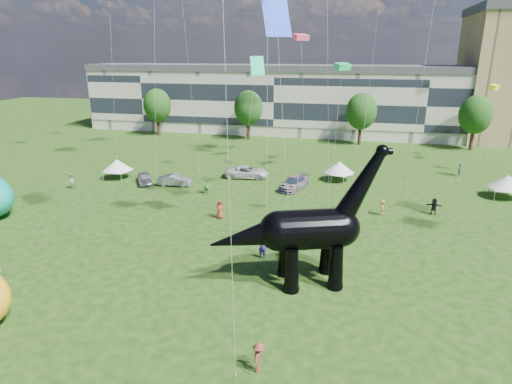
# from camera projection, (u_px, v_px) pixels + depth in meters

# --- Properties ---
(ground) EXTENTS (220.00, 220.00, 0.00)m
(ground) POSITION_uv_depth(u_px,v_px,m) (223.00, 302.00, 27.70)
(ground) COLOR #16330C
(ground) RESTS_ON ground
(terrace_row) EXTENTS (78.00, 11.00, 12.00)m
(terrace_row) POSITION_uv_depth(u_px,v_px,m) (279.00, 102.00, 84.88)
(terrace_row) COLOR beige
(terrace_row) RESTS_ON ground
(tree_far_left) EXTENTS (5.20, 5.20, 9.44)m
(tree_far_left) POSITION_uv_depth(u_px,v_px,m) (157.00, 102.00, 81.38)
(tree_far_left) COLOR #382314
(tree_far_left) RESTS_ON ground
(tree_mid_left) EXTENTS (5.20, 5.20, 9.44)m
(tree_mid_left) POSITION_uv_depth(u_px,v_px,m) (248.00, 105.00, 77.37)
(tree_mid_left) COLOR #382314
(tree_mid_left) RESTS_ON ground
(tree_mid_right) EXTENTS (5.20, 5.20, 9.44)m
(tree_mid_right) POSITION_uv_depth(u_px,v_px,m) (362.00, 108.00, 72.91)
(tree_mid_right) COLOR #382314
(tree_mid_right) RESTS_ON ground
(tree_far_right) EXTENTS (5.20, 5.20, 9.44)m
(tree_far_right) POSITION_uv_depth(u_px,v_px,m) (476.00, 112.00, 68.90)
(tree_far_right) COLOR #382314
(tree_far_right) RESTS_ON ground
(dinosaur_sculpture) EXTENTS (12.11, 6.08, 10.09)m
(dinosaur_sculpture) POSITION_uv_depth(u_px,v_px,m) (303.00, 232.00, 29.01)
(dinosaur_sculpture) COLOR black
(dinosaur_sculpture) RESTS_ON ground
(car_silver) EXTENTS (3.48, 4.25, 1.36)m
(car_silver) POSITION_uv_depth(u_px,v_px,m) (145.00, 178.00, 52.48)
(car_silver) COLOR #B2B3B7
(car_silver) RESTS_ON ground
(car_grey) EXTENTS (4.22, 1.81, 1.35)m
(car_grey) POSITION_uv_depth(u_px,v_px,m) (175.00, 180.00, 51.67)
(car_grey) COLOR gray
(car_grey) RESTS_ON ground
(car_white) EXTENTS (5.81, 3.13, 1.55)m
(car_white) POSITION_uv_depth(u_px,v_px,m) (247.00, 172.00, 54.86)
(car_white) COLOR silver
(car_white) RESTS_ON ground
(car_dark) EXTENTS (3.43, 5.49, 1.48)m
(car_dark) POSITION_uv_depth(u_px,v_px,m) (294.00, 183.00, 50.36)
(car_dark) COLOR #595960
(car_dark) RESTS_ON ground
(gazebo_near) EXTENTS (4.71, 4.71, 2.48)m
(gazebo_near) POSITION_uv_depth(u_px,v_px,m) (339.00, 167.00, 53.32)
(gazebo_near) COLOR silver
(gazebo_near) RESTS_ON ground
(gazebo_far) EXTENTS (3.92, 3.92, 2.63)m
(gazebo_far) POSITION_uv_depth(u_px,v_px,m) (508.00, 182.00, 46.97)
(gazebo_far) COLOR white
(gazebo_far) RESTS_ON ground
(gazebo_left) EXTENTS (3.77, 3.77, 2.50)m
(gazebo_left) POSITION_uv_depth(u_px,v_px,m) (117.00, 165.00, 54.36)
(gazebo_left) COLOR silver
(gazebo_left) RESTS_ON ground
(visitors) EXTENTS (46.49, 41.94, 1.88)m
(visitors) POSITION_uv_depth(u_px,v_px,m) (277.00, 210.00, 41.44)
(visitors) COLOR olive
(visitors) RESTS_ON ground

